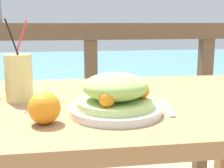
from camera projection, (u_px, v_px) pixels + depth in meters
name	position (u px, v px, depth m)	size (l,w,h in m)	color
patio_table	(113.00, 129.00, 0.99)	(1.25, 0.75, 0.72)	#997047
railing_fence	(91.00, 75.00, 1.76)	(2.80, 0.08, 0.96)	brown
sea_backdrop	(76.00, 79.00, 4.27)	(12.00, 4.00, 0.38)	#568EA8
salad_plate	(115.00, 97.00, 0.81)	(0.24, 0.24, 0.11)	silver
drink_glass	(19.00, 78.00, 0.94)	(0.08, 0.08, 0.25)	#DBCC7F
fork	(166.00, 107.00, 0.87)	(0.04, 0.18, 0.00)	silver
orange_near_basket	(44.00, 108.00, 0.73)	(0.08, 0.08, 0.08)	orange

